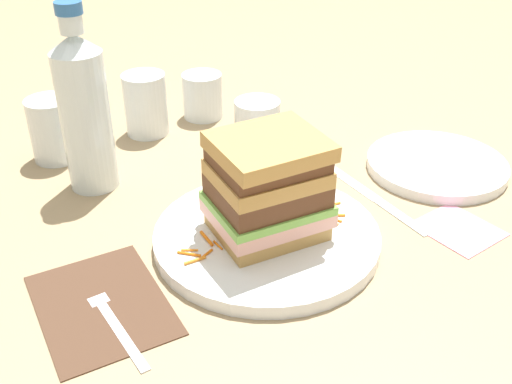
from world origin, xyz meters
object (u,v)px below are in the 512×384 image
object	(u,v)px
juice_glass	(257,129)
side_plate	(437,165)
knife	(378,200)
empty_tumbler_1	(203,96)
napkin_dark	(101,304)
napkin_pink	(458,229)
empty_tumbler_2	(53,129)
fork	(109,314)
main_plate	(268,238)
sandwich	(269,188)
water_bottle	(84,110)
empty_tumbler_0	(146,104)

from	to	relation	value
juice_glass	side_plate	world-z (taller)	juice_glass
knife	empty_tumbler_1	size ratio (longest dim) A/B	2.65
napkin_dark	napkin_pink	world-z (taller)	same
empty_tumbler_2	side_plate	world-z (taller)	empty_tumbler_2
fork	main_plate	bearing A→B (deg)	9.74
sandwich	side_plate	bearing A→B (deg)	8.32
empty_tumbler_1	fork	bearing A→B (deg)	-124.99
napkin_dark	napkin_pink	bearing A→B (deg)	-9.62
main_plate	fork	bearing A→B (deg)	-170.26
water_bottle	empty_tumbler_1	distance (m)	0.28
knife	empty_tumbler_0	world-z (taller)	empty_tumbler_0
napkin_dark	fork	bearing A→B (deg)	-84.56
sandwich	juice_glass	bearing A→B (deg)	64.67
main_plate	napkin_pink	size ratio (longest dim) A/B	2.94
knife	water_bottle	size ratio (longest dim) A/B	0.79
water_bottle	napkin_pink	world-z (taller)	water_bottle
empty_tumbler_2	napkin_pink	distance (m)	0.58
sandwich	empty_tumbler_2	xyz separation A→B (m)	(-0.17, 0.34, -0.03)
empty_tumbler_2	napkin_pink	bearing A→B (deg)	-47.31
sandwich	empty_tumbler_0	distance (m)	0.36
main_plate	empty_tumbler_2	xyz separation A→B (m)	(-0.17, 0.34, 0.04)
empty_tumbler_0	water_bottle	bearing A→B (deg)	-134.48
sandwich	napkin_pink	world-z (taller)	sandwich
sandwich	juice_glass	distance (m)	0.25
water_bottle	empty_tumbler_0	distance (m)	0.18
water_bottle	napkin_pink	distance (m)	0.50
juice_glass	napkin_pink	distance (m)	0.33
napkin_pink	juice_glass	bearing A→B (deg)	111.19
sandwich	knife	size ratio (longest dim) A/B	0.65
fork	knife	distance (m)	0.39
knife	sandwich	bearing A→B (deg)	-175.00
juice_glass	empty_tumbler_0	size ratio (longest dim) A/B	0.82
juice_glass	napkin_pink	size ratio (longest dim) A/B	0.89
main_plate	juice_glass	world-z (taller)	juice_glass
sandwich	napkin_dark	world-z (taller)	sandwich
fork	sandwich	bearing A→B (deg)	9.61
napkin_pink	empty_tumbler_2	bearing A→B (deg)	132.69
knife	side_plate	world-z (taller)	side_plate
knife	napkin_dark	bearing A→B (deg)	-175.83
empty_tumbler_2	napkin_pink	size ratio (longest dim) A/B	1.03
sandwich	fork	size ratio (longest dim) A/B	0.78
napkin_dark	knife	size ratio (longest dim) A/B	0.84
side_plate	napkin_pink	size ratio (longest dim) A/B	2.18
napkin_dark	water_bottle	size ratio (longest dim) A/B	0.67
side_plate	sandwich	bearing A→B (deg)	-171.68
main_plate	juice_glass	size ratio (longest dim) A/B	3.32
sandwich	napkin_pink	bearing A→B (deg)	-20.92
side_plate	fork	bearing A→B (deg)	-171.16
sandwich	empty_tumbler_2	size ratio (longest dim) A/B	1.38
napkin_dark	empty_tumbler_0	world-z (taller)	empty_tumbler_0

